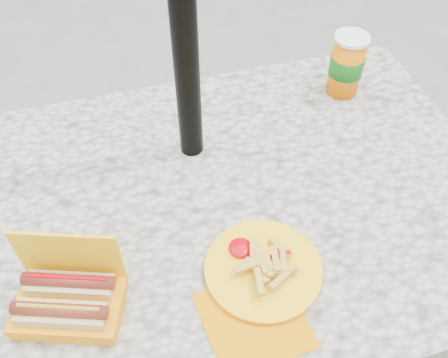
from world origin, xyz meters
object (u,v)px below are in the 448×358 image
object	(u,v)px
umbrella_pole	(182,2)
hotdog_box	(68,299)
soda_cup	(346,65)
fries_plate	(262,272)

from	to	relation	value
umbrella_pole	hotdog_box	distance (m)	0.53
umbrella_pole	soda_cup	size ratio (longest dim) A/B	14.31
umbrella_pole	fries_plate	distance (m)	0.49
hotdog_box	fries_plate	bearing A→B (deg)	14.58
hotdog_box	soda_cup	xyz separation A→B (m)	(0.69, 0.41, 0.04)
umbrella_pole	fries_plate	xyz separation A→B (m)	(0.04, -0.35, -0.34)
hotdog_box	fries_plate	world-z (taller)	hotdog_box
umbrella_pole	hotdog_box	world-z (taller)	umbrella_pole
fries_plate	soda_cup	bearing A→B (deg)	50.70
soda_cup	umbrella_pole	bearing A→B (deg)	-167.06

